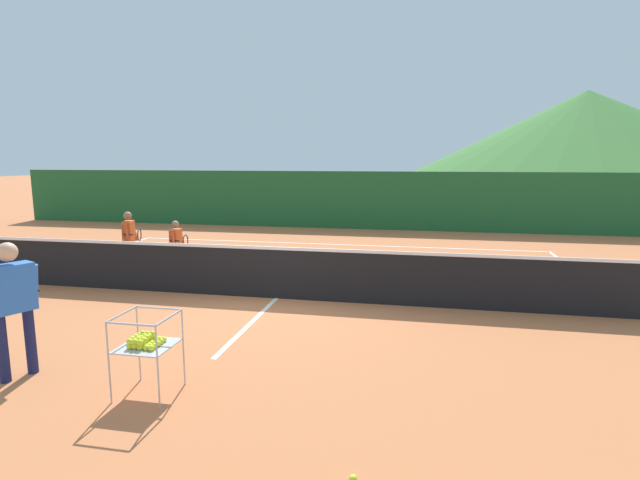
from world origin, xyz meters
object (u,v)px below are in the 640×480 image
object	(u,v)px
tennis_ball_10	(353,479)
ball_cart	(145,342)
tennis_net	(276,272)
student_1	(177,242)
student_0	(129,235)
instructor	(12,297)

from	to	relation	value
tennis_ball_10	ball_cart	bearing A→B (deg)	156.27
ball_cart	tennis_net	bearing A→B (deg)	85.32
student_1	tennis_ball_10	distance (m)	8.04
student_0	ball_cart	distance (m)	6.55
student_1	student_0	bearing A→B (deg)	174.48
instructor	student_1	size ratio (longest dim) A/B	1.34
tennis_net	student_1	size ratio (longest dim) A/B	10.44
student_0	tennis_ball_10	size ratio (longest dim) A/B	20.21
tennis_net	tennis_ball_10	world-z (taller)	tennis_net
ball_cart	student_1	bearing A→B (deg)	114.29
instructor	ball_cart	distance (m)	1.76
tennis_net	tennis_ball_10	bearing A→B (deg)	-67.03
tennis_net	instructor	xyz separation A→B (m)	(-2.04, -3.82, 0.47)
instructor	tennis_ball_10	size ratio (longest dim) A/B	23.83
student_0	student_1	distance (m)	1.24
tennis_ball_10	tennis_net	bearing A→B (deg)	112.97
ball_cart	student_0	bearing A→B (deg)	123.74
student_1	tennis_ball_10	world-z (taller)	student_1
student_0	ball_cart	size ratio (longest dim) A/B	1.53
tennis_net	instructor	distance (m)	4.36
instructor	student_1	xyz separation A→B (m)	(-0.68, 5.25, -0.24)
tennis_net	instructor	world-z (taller)	instructor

